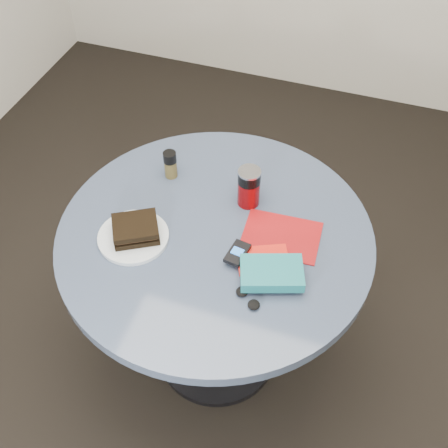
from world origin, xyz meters
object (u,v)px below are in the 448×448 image
(sandwich, at_px, (136,229))
(novel, at_px, (272,273))
(table, at_px, (216,264))
(plate, at_px, (133,237))
(headphones, at_px, (248,298))
(soda_can, at_px, (249,187))
(pepper_grinder, at_px, (170,164))
(red_book, at_px, (263,260))
(magazine, at_px, (281,236))
(mp3_player, at_px, (237,253))

(sandwich, bearing_deg, novel, -3.08)
(table, height_order, plate, plate)
(table, relative_size, sandwich, 5.65)
(novel, bearing_deg, headphones, -134.93)
(plate, bearing_deg, soda_can, 42.41)
(pepper_grinder, distance_m, red_book, 0.48)
(magazine, bearing_deg, pepper_grinder, 157.79)
(magazine, relative_size, novel, 1.32)
(soda_can, distance_m, novel, 0.33)
(pepper_grinder, bearing_deg, headphones, -45.40)
(table, xyz_separation_m, sandwich, (-0.22, -0.10, 0.20))
(table, height_order, headphones, headphones)
(sandwich, distance_m, pepper_grinder, 0.30)
(plate, height_order, pepper_grinder, pepper_grinder)
(plate, bearing_deg, headphones, -14.61)
(soda_can, bearing_deg, sandwich, -137.58)
(table, height_order, soda_can, soda_can)
(plate, bearing_deg, pepper_grinder, 89.60)
(soda_can, height_order, magazine, soda_can)
(sandwich, distance_m, soda_can, 0.39)
(pepper_grinder, relative_size, red_book, 0.67)
(soda_can, xyz_separation_m, mp3_player, (0.04, -0.24, -0.05))
(sandwich, xyz_separation_m, magazine, (0.43, 0.15, -0.04))
(sandwich, relative_size, soda_can, 1.28)
(sandwich, height_order, red_book, sandwich)
(pepper_grinder, distance_m, mp3_player, 0.43)
(headphones, bearing_deg, soda_can, 107.01)
(novel, height_order, mp3_player, novel)
(novel, bearing_deg, soda_can, 100.11)
(mp3_player, bearing_deg, novel, -21.10)
(red_book, relative_size, mp3_player, 1.59)
(soda_can, bearing_deg, novel, -60.90)
(soda_can, bearing_deg, plate, -137.59)
(table, height_order, sandwich, sandwich)
(table, xyz_separation_m, pepper_grinder, (-0.23, 0.20, 0.22))
(pepper_grinder, bearing_deg, mp3_player, -39.84)
(pepper_grinder, xyz_separation_m, red_book, (0.41, -0.26, -0.04))
(plate, distance_m, sandwich, 0.03)
(red_book, distance_m, mp3_player, 0.08)
(plate, xyz_separation_m, magazine, (0.43, 0.16, -0.00))
(novel, bearing_deg, table, 131.67)
(sandwich, relative_size, headphones, 1.88)
(mp3_player, bearing_deg, soda_can, 99.28)
(table, xyz_separation_m, soda_can, (0.06, 0.16, 0.23))
(pepper_grinder, xyz_separation_m, headphones, (0.40, -0.41, -0.04))
(soda_can, height_order, novel, soda_can)
(red_book, bearing_deg, novel, -78.16)
(table, relative_size, headphones, 10.64)
(soda_can, xyz_separation_m, pepper_grinder, (-0.29, 0.04, -0.02))
(headphones, bearing_deg, red_book, 89.16)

